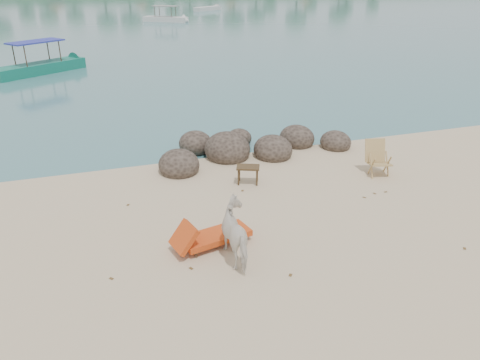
# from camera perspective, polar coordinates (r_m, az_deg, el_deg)

# --- Properties ---
(water) EXTENTS (400.00, 400.00, 0.00)m
(water) POSITION_cam_1_polar(r_m,az_deg,el_deg) (97.67, -17.09, 20.10)
(water) COLOR #346369
(water) RESTS_ON ground
(boulders) EXTENTS (6.51, 3.02, 1.08)m
(boulders) POSITION_cam_1_polar(r_m,az_deg,el_deg) (15.10, 0.70, 3.84)
(boulders) COLOR black
(boulders) RESTS_ON ground
(cow) EXTENTS (0.71, 1.43, 1.18)m
(cow) POSITION_cam_1_polar(r_m,az_deg,el_deg) (9.53, -0.08, -6.66)
(cow) COLOR silver
(cow) RESTS_ON ground
(side_table) EXTENTS (0.73, 0.61, 0.50)m
(side_table) POSITION_cam_1_polar(r_m,az_deg,el_deg) (12.99, 0.98, 0.50)
(side_table) COLOR #342614
(side_table) RESTS_ON ground
(lounge_chair) EXTENTS (1.98, 1.06, 0.56)m
(lounge_chair) POSITION_cam_1_polar(r_m,az_deg,el_deg) (10.18, -2.95, -6.53)
(lounge_chair) COLOR red
(lounge_chair) RESTS_ON ground
(deck_chair) EXTENTS (0.80, 0.84, 0.99)m
(deck_chair) POSITION_cam_1_polar(r_m,az_deg,el_deg) (14.02, 16.71, 2.36)
(deck_chair) COLOR tan
(deck_chair) RESTS_ON ground
(boat_near) EXTENTS (5.73, 4.65, 2.96)m
(boat_near) POSITION_cam_1_polar(r_m,az_deg,el_deg) (30.06, -23.60, 14.70)
(boat_near) COLOR #116C58
(boat_near) RESTS_ON water
(boat_mid) EXTENTS (5.46, 4.57, 2.85)m
(boat_mid) POSITION_cam_1_polar(r_m,az_deg,el_deg) (57.41, -9.13, 19.96)
(boat_mid) COLOR silver
(boat_mid) RESTS_ON water
(boat_far) EXTENTS (5.21, 4.16, 0.64)m
(boat_far) POSITION_cam_1_polar(r_m,az_deg,el_deg) (73.33, -3.99, 20.20)
(boat_far) COLOR silver
(boat_far) RESTS_ON water
(dead_leaves) EXTENTS (8.25, 5.78, 0.00)m
(dead_leaves) POSITION_cam_1_polar(r_m,az_deg,el_deg) (11.03, 8.57, -5.83)
(dead_leaves) COLOR brown
(dead_leaves) RESTS_ON ground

